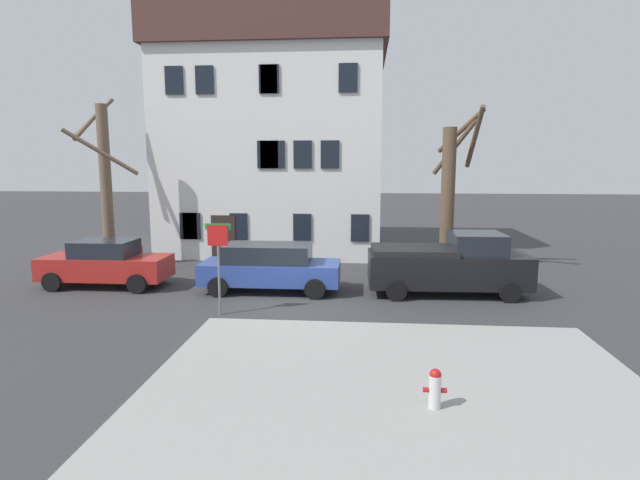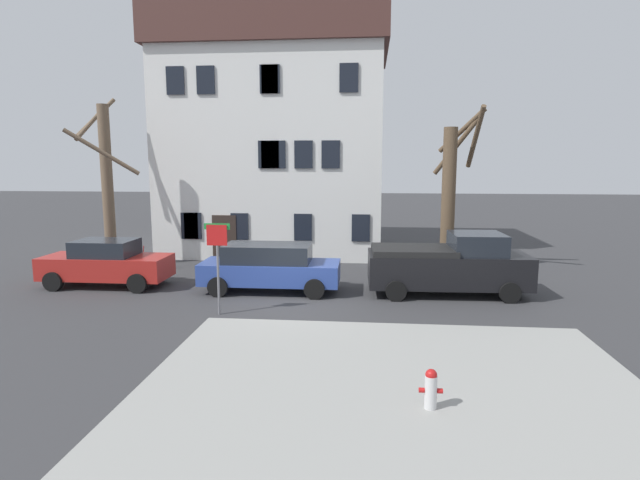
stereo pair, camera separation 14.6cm
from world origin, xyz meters
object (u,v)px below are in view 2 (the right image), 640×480
(car_blue_wagon, at_px, (270,267))
(fire_hydrant, at_px, (431,388))
(tree_bare_mid, at_px, (451,193))
(tree_bare_near, at_px, (106,181))
(car_red_sedan, at_px, (106,263))
(pickup_truck_black, at_px, (449,265))
(bicycle_leaning, at_px, (149,261))
(street_sign_pole, at_px, (217,251))
(building_main, at_px, (277,135))

(car_blue_wagon, xyz_separation_m, fire_hydrant, (4.55, -8.42, -0.37))
(tree_bare_mid, bearing_deg, car_blue_wagon, -151.50)
(tree_bare_near, xyz_separation_m, car_red_sedan, (1.55, -3.25, -2.83))
(pickup_truck_black, relative_size, fire_hydrant, 7.39)
(car_blue_wagon, bearing_deg, car_red_sedan, 178.43)
(tree_bare_near, distance_m, bicycle_leaning, 3.80)
(car_blue_wagon, height_order, street_sign_pole, street_sign_pole)
(pickup_truck_black, height_order, bicycle_leaning, pickup_truck_black)
(building_main, distance_m, pickup_truck_black, 12.32)
(building_main, height_order, fire_hydrant, building_main)
(street_sign_pole, height_order, bicycle_leaning, street_sign_pole)
(fire_hydrant, relative_size, bicycle_leaning, 0.43)
(fire_hydrant, bearing_deg, tree_bare_mid, 80.21)
(car_blue_wagon, relative_size, bicycle_leaning, 2.84)
(building_main, bearing_deg, street_sign_pole, -88.34)
(building_main, distance_m, tree_bare_mid, 9.81)
(street_sign_pole, bearing_deg, building_main, 91.66)
(pickup_truck_black, bearing_deg, car_blue_wagon, -177.88)
(tree_bare_mid, bearing_deg, bicycle_leaning, -177.59)
(tree_bare_near, xyz_separation_m, car_blue_wagon, (7.58, -3.42, -2.81))
(tree_bare_near, xyz_separation_m, bicycle_leaning, (1.83, -0.34, -3.31))
(street_sign_pole, bearing_deg, tree_bare_near, 136.49)
(car_blue_wagon, bearing_deg, pickup_truck_black, 2.12)
(building_main, distance_m, car_red_sedan, 11.02)
(car_red_sedan, bearing_deg, building_main, 61.30)
(building_main, relative_size, car_red_sedan, 2.54)
(car_red_sedan, height_order, pickup_truck_black, pickup_truck_black)
(car_red_sedan, distance_m, fire_hydrant, 13.63)
(car_blue_wagon, relative_size, fire_hydrant, 6.56)
(building_main, xyz_separation_m, pickup_truck_black, (7.44, -8.57, -4.78))
(street_sign_pole, bearing_deg, car_red_sedan, 149.13)
(tree_bare_near, relative_size, tree_bare_mid, 1.09)
(fire_hydrant, bearing_deg, building_main, 108.77)
(fire_hydrant, distance_m, street_sign_pole, 7.96)
(car_blue_wagon, distance_m, fire_hydrant, 9.58)
(building_main, bearing_deg, pickup_truck_black, -49.05)
(pickup_truck_black, bearing_deg, tree_bare_mid, 81.74)
(tree_bare_mid, height_order, car_blue_wagon, tree_bare_mid)
(car_red_sedan, height_order, street_sign_pole, street_sign_pole)
(pickup_truck_black, relative_size, bicycle_leaning, 3.20)
(building_main, height_order, car_red_sedan, building_main)
(pickup_truck_black, bearing_deg, street_sign_pole, -156.49)
(tree_bare_mid, distance_m, pickup_truck_black, 4.08)
(tree_bare_near, bearing_deg, street_sign_pole, -43.51)
(tree_bare_near, xyz_separation_m, street_sign_pole, (6.62, -6.28, -1.78))
(car_red_sedan, distance_m, bicycle_leaning, 2.96)
(tree_bare_mid, relative_size, car_blue_wagon, 1.38)
(tree_bare_near, bearing_deg, building_main, 40.59)
(tree_bare_mid, xyz_separation_m, bicycle_leaning, (-12.37, -0.52, -2.90))
(car_red_sedan, bearing_deg, car_blue_wagon, -1.57)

